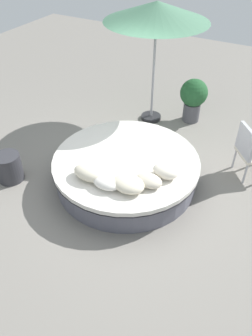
% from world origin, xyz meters
% --- Properties ---
extents(ground_plane, '(16.00, 16.00, 0.00)m').
position_xyz_m(ground_plane, '(0.00, 0.00, 0.00)').
color(ground_plane, gray).
extents(round_bed, '(2.49, 2.49, 0.48)m').
position_xyz_m(round_bed, '(0.00, 0.00, 0.25)').
color(round_bed, '#595966').
rests_on(round_bed, ground_plane).
extents(throw_pillow_0, '(0.54, 0.34, 0.21)m').
position_xyz_m(throw_pillow_0, '(0.26, 0.69, 0.59)').
color(throw_pillow_0, beige).
rests_on(throw_pillow_0, round_bed).
extents(throw_pillow_1, '(0.46, 0.30, 0.17)m').
position_xyz_m(throw_pillow_1, '(-0.07, 0.74, 0.57)').
color(throw_pillow_1, white).
rests_on(throw_pillow_1, round_bed).
extents(throw_pillow_2, '(0.51, 0.39, 0.20)m').
position_xyz_m(throw_pillow_2, '(-0.38, 0.63, 0.58)').
color(throw_pillow_2, beige).
rests_on(throw_pillow_2, round_bed).
extents(throw_pillow_3, '(0.42, 0.30, 0.16)m').
position_xyz_m(throw_pillow_3, '(-0.61, 0.39, 0.56)').
color(throw_pillow_3, beige).
rests_on(throw_pillow_3, round_bed).
extents(throw_pillow_4, '(0.41, 0.32, 0.20)m').
position_xyz_m(throw_pillow_4, '(-0.75, 0.09, 0.59)').
color(throw_pillow_4, silver).
rests_on(throw_pillow_4, round_bed).
extents(patio_chair, '(0.72, 0.72, 0.98)m').
position_xyz_m(patio_chair, '(-1.77, -1.19, 0.56)').
color(patio_chair, '#B7B7BC').
rests_on(patio_chair, ground_plane).
extents(patio_umbrella, '(2.02, 2.02, 2.45)m').
position_xyz_m(patio_umbrella, '(0.53, -2.14, 2.24)').
color(patio_umbrella, '#262628').
rests_on(patio_umbrella, ground_plane).
extents(planter, '(0.59, 0.59, 0.96)m').
position_xyz_m(planter, '(-0.27, -2.51, 0.57)').
color(planter, '#4C4C51').
rests_on(planter, ground_plane).
extents(side_table, '(0.45, 0.45, 0.51)m').
position_xyz_m(side_table, '(1.81, 0.93, 0.25)').
color(side_table, '#333338').
rests_on(side_table, ground_plane).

